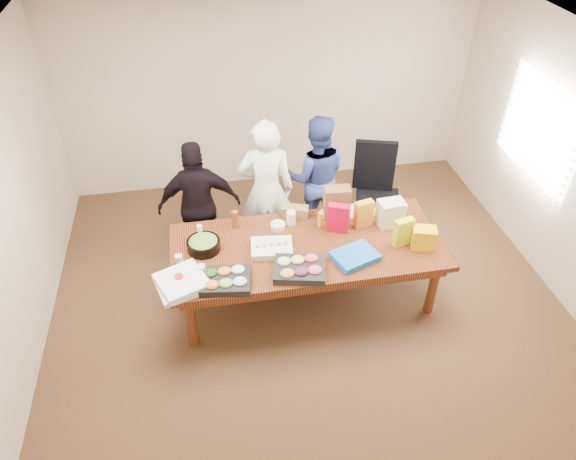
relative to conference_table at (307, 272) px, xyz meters
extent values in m
cube|color=#47301E|center=(0.00, 0.00, -0.39)|extent=(5.50, 5.00, 0.02)
cube|color=white|center=(0.00, 0.00, 2.33)|extent=(5.50, 5.00, 0.02)
cube|color=beige|center=(0.00, 2.50, 0.98)|extent=(5.50, 0.04, 2.70)
cube|color=beige|center=(0.00, -2.50, 0.98)|extent=(5.50, 0.04, 2.70)
cube|color=beige|center=(-2.75, 0.00, 0.98)|extent=(0.04, 5.00, 2.70)
cube|color=beige|center=(2.75, 0.00, 0.98)|extent=(0.04, 5.00, 2.70)
cube|color=white|center=(2.72, 0.60, 1.12)|extent=(0.03, 1.40, 1.10)
cube|color=beige|center=(2.68, 0.60, 1.12)|extent=(0.04, 1.36, 1.00)
cube|color=#4C1C0F|center=(0.00, 0.00, 0.00)|extent=(2.80, 1.20, 0.75)
cube|color=black|center=(1.06, 0.90, 0.22)|extent=(0.75, 0.75, 1.18)
imported|color=white|center=(-0.29, 0.88, 0.50)|extent=(0.68, 0.48, 1.75)
imported|color=navy|center=(0.35, 1.17, 0.42)|extent=(0.86, 0.71, 1.59)
imported|color=black|center=(-1.06, 0.85, 0.41)|extent=(0.92, 0.39, 1.57)
cube|color=black|center=(-0.88, -0.42, 0.41)|extent=(0.52, 0.43, 0.07)
cube|color=black|center=(-0.16, -0.39, 0.41)|extent=(0.56, 0.48, 0.07)
cube|color=white|center=(-0.38, -0.03, 0.41)|extent=(0.45, 0.36, 0.07)
cylinder|color=black|center=(-1.05, 0.12, 0.43)|extent=(0.43, 0.43, 0.11)
cube|color=blue|center=(0.42, -0.29, 0.41)|extent=(0.51, 0.44, 0.06)
cube|color=red|center=(0.36, 0.18, 0.54)|extent=(0.24, 0.17, 0.33)
cube|color=#D3E015|center=(0.96, -0.15, 0.53)|extent=(0.22, 0.13, 0.31)
cube|color=orange|center=(0.65, 0.22, 0.53)|extent=(0.21, 0.13, 0.30)
cylinder|color=white|center=(-0.10, 0.38, 0.45)|extent=(0.10, 0.10, 0.15)
cylinder|color=#F2AE1A|center=(0.20, 0.29, 0.46)|extent=(0.08, 0.08, 0.17)
cylinder|color=brown|center=(-0.70, 0.43, 0.48)|extent=(0.08, 0.08, 0.21)
cylinder|color=beige|center=(-1.08, 0.29, 0.46)|extent=(0.07, 0.07, 0.17)
cube|color=yellow|center=(0.74, 0.34, 0.42)|extent=(0.28, 0.20, 0.08)
cube|color=olive|center=(-0.03, 0.52, 0.43)|extent=(0.31, 0.21, 0.12)
cube|color=brown|center=(0.41, 0.43, 0.56)|extent=(0.29, 0.18, 0.37)
cylinder|color=#B92A09|center=(-1.30, -0.35, 0.43)|extent=(0.09, 0.09, 0.11)
cylinder|color=silver|center=(-1.09, -0.26, 0.43)|extent=(0.09, 0.09, 0.12)
cylinder|color=silver|center=(-1.30, -0.05, 0.43)|extent=(0.09, 0.09, 0.10)
cube|color=white|center=(-1.30, -0.38, 0.40)|extent=(0.52, 0.52, 0.05)
cube|color=white|center=(-1.28, -0.38, 0.45)|extent=(0.55, 0.55, 0.05)
cylinder|color=silver|center=(0.63, 0.46, 0.38)|extent=(0.31, 0.31, 0.02)
cylinder|color=white|center=(0.60, 0.45, 0.38)|extent=(0.27, 0.27, 0.02)
cylinder|color=white|center=(0.31, 0.45, 0.40)|extent=(0.18, 0.18, 0.06)
cylinder|color=#F6EDCC|center=(-0.25, 0.33, 0.41)|extent=(0.18, 0.18, 0.06)
cube|color=silver|center=(0.94, 0.19, 0.52)|extent=(0.28, 0.21, 0.29)
cube|color=#FABC06|center=(1.15, -0.24, 0.49)|extent=(0.27, 0.22, 0.24)
camera|label=1|loc=(-0.94, -4.04, 3.85)|focal=32.79mm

